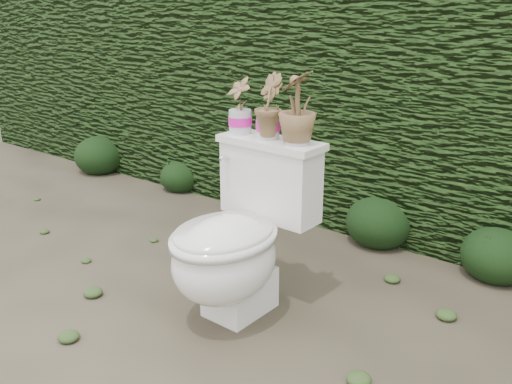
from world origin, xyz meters
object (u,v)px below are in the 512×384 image
Objects in this scene: potted_plant_left at (240,107)px; potted_plant_right at (298,109)px; toilet at (237,242)px; potted_plant_center at (268,108)px.

potted_plant_right is at bearing 14.10° from potted_plant_left.
toilet is 3.18× the size of potted_plant_left.
potted_plant_left is at bearing 49.93° from potted_plant_center.
potted_plant_left is (-0.17, 0.25, 0.54)m from toilet.
toilet is at bearing 143.79° from potted_plant_center.
potted_plant_right reaches higher than potted_plant_left.
potted_plant_center is (-0.01, 0.24, 0.56)m from toilet.
potted_plant_right is (0.16, -0.01, 0.01)m from potted_plant_center.
potted_plant_center is (0.16, -0.01, 0.02)m from potted_plant_left.
toilet is 0.62m from potted_plant_left.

